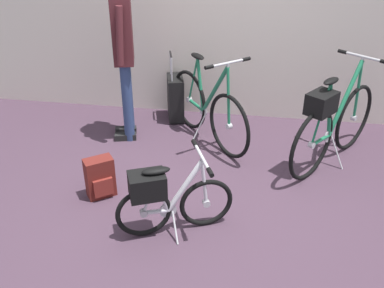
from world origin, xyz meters
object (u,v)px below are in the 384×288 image
visitor_near_wall (123,45)px  rolling_suitcase (176,97)px  folding_bike_foreground (166,197)px  display_bike_right (208,109)px  display_bike_left (332,123)px  backpack_on_floor (100,178)px

visitor_near_wall → rolling_suitcase: bearing=50.1°
folding_bike_foreground → display_bike_right: display_bike_right is taller
display_bike_left → visitor_near_wall: (-2.16, 0.27, 0.59)m
rolling_suitcase → backpack_on_floor: (-0.38, -1.67, -0.09)m
display_bike_left → visitor_near_wall: bearing=172.9°
visitor_near_wall → folding_bike_foreground: bearing=-64.1°
visitor_near_wall → rolling_suitcase: visitor_near_wall is taller
display_bike_right → visitor_near_wall: (-0.89, -0.05, 0.68)m
folding_bike_foreground → backpack_on_floor: bearing=150.0°
folding_bike_foreground → visitor_near_wall: bearing=115.9°
display_bike_left → rolling_suitcase: bearing=155.3°
display_bike_left → backpack_on_floor: display_bike_left is taller
visitor_near_wall → backpack_on_floor: bearing=-87.0°
display_bike_right → rolling_suitcase: size_ratio=1.39×
folding_bike_foreground → backpack_on_floor: size_ratio=2.35×
display_bike_left → visitor_near_wall: size_ratio=0.70×
display_bike_left → visitor_near_wall: 2.25m
display_bike_right → backpack_on_floor: 1.47m
visitor_near_wall → backpack_on_floor: size_ratio=4.74×
backpack_on_floor → rolling_suitcase: bearing=77.3°
display_bike_left → backpack_on_floor: size_ratio=3.31×
folding_bike_foreground → display_bike_right: 1.61m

